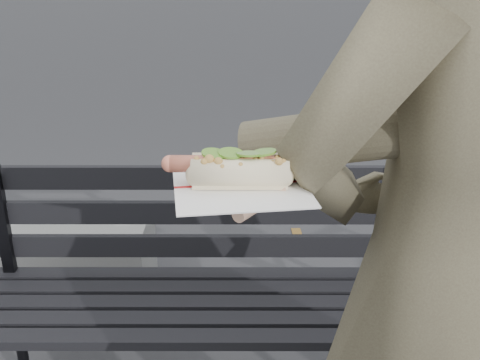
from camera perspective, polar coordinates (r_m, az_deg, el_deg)
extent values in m
cylinder|color=black|center=(2.31, -21.54, -14.27)|extent=(0.04, 0.04, 0.45)
cylinder|color=black|center=(2.22, 14.00, -14.89)|extent=(0.04, 0.04, 0.45)
cube|color=black|center=(1.74, -5.21, -15.82)|extent=(1.50, 0.07, 0.03)
cube|color=black|center=(1.81, -4.95, -14.10)|extent=(1.50, 0.07, 0.03)
cube|color=black|center=(1.89, -4.73, -12.51)|extent=(1.50, 0.07, 0.03)
cube|color=black|center=(1.96, -4.52, -11.04)|extent=(1.50, 0.07, 0.03)
cube|color=black|center=(2.04, -4.33, -9.68)|extent=(1.50, 0.07, 0.03)
cube|color=black|center=(2.11, -22.98, -4.02)|extent=(0.04, 0.03, 0.42)
cube|color=black|center=(2.01, 15.00, -4.23)|extent=(0.04, 0.03, 0.42)
cube|color=black|center=(2.01, -4.35, -6.68)|extent=(1.50, 0.02, 0.08)
cube|color=black|center=(1.95, -4.45, -3.31)|extent=(1.50, 0.02, 0.08)
cube|color=black|center=(1.90, -4.56, 0.25)|extent=(1.50, 0.02, 0.08)
cube|color=slate|center=(2.86, -21.17, -7.47)|extent=(1.20, 0.40, 0.40)
imported|color=#494130|center=(1.11, 20.00, -10.39)|extent=(0.82, 0.71, 1.91)
cylinder|color=#494130|center=(0.93, 15.50, 4.94)|extent=(0.51, 0.23, 0.19)
cylinder|color=#D8A384|center=(0.83, 2.77, -1.04)|extent=(0.09, 0.08, 0.07)
ellipsoid|color=#D8A384|center=(0.82, 0.00, -1.63)|extent=(0.10, 0.11, 0.03)
cylinder|color=#D8A384|center=(0.79, -3.99, -2.34)|extent=(0.06, 0.02, 0.02)
cylinder|color=#D8A384|center=(0.81, -3.89, -1.77)|extent=(0.06, 0.02, 0.02)
cylinder|color=#D8A384|center=(0.83, -3.80, -1.22)|extent=(0.06, 0.02, 0.02)
cylinder|color=#D8A384|center=(0.85, -3.72, -0.70)|extent=(0.06, 0.02, 0.02)
cylinder|color=#D8A384|center=(0.77, 0.74, -3.10)|extent=(0.04, 0.05, 0.02)
cube|color=white|center=(0.81, 0.00, -0.53)|extent=(0.21, 0.21, 0.00)
cube|color=#B21E1E|center=(0.81, 0.00, -0.42)|extent=(0.19, 0.03, 0.00)
cylinder|color=#D46D51|center=(0.80, 0.00, 1.67)|extent=(0.20, 0.02, 0.02)
sphere|color=#D46D51|center=(0.81, -7.12, 1.66)|extent=(0.02, 0.02, 0.02)
sphere|color=#D46D51|center=(0.81, 7.13, 1.65)|extent=(0.03, 0.02, 0.02)
sphere|color=#9E6B2D|center=(0.82, 2.37, 2.80)|extent=(0.01, 0.01, 0.01)
sphere|color=#9E6B2D|center=(0.81, -1.52, 2.60)|extent=(0.01, 0.01, 0.01)
sphere|color=#9E6B2D|center=(0.79, -4.46, 2.18)|extent=(0.01, 0.01, 0.01)
sphere|color=#9E6B2D|center=(0.78, -1.81, 1.27)|extent=(0.01, 0.01, 0.01)
sphere|color=#9E6B2D|center=(0.82, 0.40, 2.68)|extent=(0.01, 0.01, 0.01)
sphere|color=#9E6B2D|center=(0.80, -3.71, 1.78)|extent=(0.01, 0.01, 0.01)
sphere|color=#9E6B2D|center=(0.78, 0.62, 1.56)|extent=(0.01, 0.01, 0.01)
sphere|color=#9E6B2D|center=(0.79, 3.35, 1.54)|extent=(0.01, 0.01, 0.01)
sphere|color=#9E6B2D|center=(0.79, -1.41, 1.84)|extent=(0.01, 0.01, 0.01)
sphere|color=#9E6B2D|center=(0.79, -4.17, 1.64)|extent=(0.01, 0.01, 0.01)
sphere|color=#9E6B2D|center=(0.82, -3.22, 2.74)|extent=(0.01, 0.01, 0.01)
sphere|color=#9E6B2D|center=(0.79, 3.78, 2.30)|extent=(0.01, 0.01, 0.01)
sphere|color=#9E6B2D|center=(0.78, 0.07, 1.52)|extent=(0.01, 0.01, 0.01)
sphere|color=#9E6B2D|center=(0.78, 3.99, 1.88)|extent=(0.01, 0.01, 0.01)
sphere|color=#9E6B2D|center=(0.79, 1.58, 2.06)|extent=(0.01, 0.01, 0.01)
sphere|color=#9E6B2D|center=(0.79, -1.49, 1.89)|extent=(0.01, 0.01, 0.01)
sphere|color=#9E6B2D|center=(0.79, 2.21, 2.21)|extent=(0.01, 0.01, 0.01)
sphere|color=#9E6B2D|center=(0.78, -2.23, 1.86)|extent=(0.01, 0.01, 0.01)
sphere|color=#9E6B2D|center=(0.81, -2.97, 2.20)|extent=(0.01, 0.01, 0.01)
sphere|color=#9E6B2D|center=(0.80, 2.73, 1.98)|extent=(0.01, 0.01, 0.01)
sphere|color=#9E6B2D|center=(0.78, 3.60, 1.48)|extent=(0.01, 0.01, 0.01)
sphere|color=#9E6B2D|center=(0.78, -3.66, 1.82)|extent=(0.01, 0.01, 0.01)
sphere|color=#9E6B2D|center=(0.78, -3.14, 2.08)|extent=(0.01, 0.01, 0.01)
sphere|color=#9E6B2D|center=(0.78, 2.75, 1.66)|extent=(0.01, 0.01, 0.01)
sphere|color=#9E6B2D|center=(0.81, 0.40, 2.29)|extent=(0.01, 0.01, 0.01)
sphere|color=#9E6B2D|center=(0.82, -2.73, 2.75)|extent=(0.01, 0.01, 0.01)
sphere|color=#9E6B2D|center=(0.80, -3.45, 2.46)|extent=(0.01, 0.01, 0.01)
sphere|color=#9E6B2D|center=(0.78, 4.40, 1.84)|extent=(0.01, 0.01, 0.01)
sphere|color=#9E6B2D|center=(0.81, 2.92, 2.74)|extent=(0.01, 0.01, 0.01)
sphere|color=#9E6B2D|center=(0.78, -0.29, 1.40)|extent=(0.01, 0.01, 0.01)
cylinder|color=#568B25|center=(0.80, -2.66, 2.68)|extent=(0.04, 0.04, 0.01)
cylinder|color=#568B25|center=(0.80, -0.94, 2.75)|extent=(0.04, 0.04, 0.01)
cylinder|color=#568B25|center=(0.79, 0.91, 2.68)|extent=(0.04, 0.04, 0.01)
cylinder|color=#568B25|center=(0.80, 2.45, 2.84)|extent=(0.04, 0.04, 0.01)
cube|color=brown|center=(3.29, 21.64, -7.59)|extent=(0.06, 0.08, 0.00)
cube|color=brown|center=(3.31, -22.20, -7.47)|extent=(0.05, 0.04, 0.00)
cube|color=brown|center=(3.38, 5.75, -5.20)|extent=(0.06, 0.08, 0.00)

